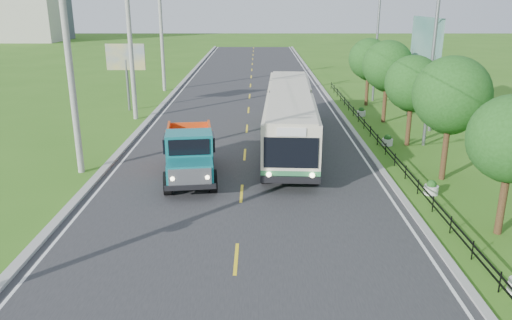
{
  "coord_description": "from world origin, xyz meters",
  "views": [
    {
      "loc": [
        0.72,
        -15.11,
        8.41
      ],
      "look_at": [
        0.66,
        5.12,
        1.9
      ],
      "focal_mm": 35.0,
      "sensor_mm": 36.0,
      "label": 1
    }
  ],
  "objects_px": {
    "pole_mid": "(131,49)",
    "streetlight_far": "(375,43)",
    "bus": "(289,113)",
    "streetlight_mid": "(429,64)",
    "pole_near": "(71,72)",
    "planter_mid": "(387,141)",
    "tree_fifth": "(388,68)",
    "tree_fourth": "(413,86)",
    "planter_near": "(431,188)",
    "tree_third": "(451,98)",
    "billboard_left": "(126,61)",
    "billboard_right": "(425,47)",
    "tree_second": "(512,143)",
    "planter_far": "(361,112)",
    "pole_far": "(162,37)",
    "dump_truck": "(190,150)",
    "tree_back": "(369,61)"
  },
  "relations": [
    {
      "from": "pole_mid",
      "to": "planter_near",
      "type": "distance_m",
      "value": 23.08
    },
    {
      "from": "streetlight_far",
      "to": "planter_mid",
      "type": "xyz_separation_m",
      "value": [
        -2.04,
        -14.0,
        -4.62
      ]
    },
    {
      "from": "pole_mid",
      "to": "tree_fourth",
      "type": "relative_size",
      "value": 1.85
    },
    {
      "from": "tree_second",
      "to": "dump_truck",
      "type": "distance_m",
      "value": 13.96
    },
    {
      "from": "bus",
      "to": "dump_truck",
      "type": "height_order",
      "value": "bus"
    },
    {
      "from": "tree_fifth",
      "to": "tree_back",
      "type": "bearing_deg",
      "value": 90.0
    },
    {
      "from": "tree_fifth",
      "to": "streetlight_far",
      "type": "distance_m",
      "value": 7.97
    },
    {
      "from": "tree_third",
      "to": "streetlight_mid",
      "type": "xyz_separation_m",
      "value": [
        0.79,
        5.86,
        0.92
      ]
    },
    {
      "from": "tree_fourth",
      "to": "planter_near",
      "type": "height_order",
      "value": "tree_fourth"
    },
    {
      "from": "planter_far",
      "to": "tree_fifth",
      "type": "bearing_deg",
      "value": -55.95
    },
    {
      "from": "pole_mid",
      "to": "streetlight_far",
      "type": "height_order",
      "value": "pole_mid"
    },
    {
      "from": "tree_second",
      "to": "billboard_right",
      "type": "xyz_separation_m",
      "value": [
        2.44,
        17.86,
        1.83
      ]
    },
    {
      "from": "billboard_right",
      "to": "planter_far",
      "type": "bearing_deg",
      "value": 151.61
    },
    {
      "from": "planter_near",
      "to": "tree_back",
      "type": "bearing_deg",
      "value": 86.43
    },
    {
      "from": "pole_far",
      "to": "pole_mid",
      "type": "bearing_deg",
      "value": -90.0
    },
    {
      "from": "bus",
      "to": "tree_third",
      "type": "bearing_deg",
      "value": -36.67
    },
    {
      "from": "bus",
      "to": "streetlight_mid",
      "type": "bearing_deg",
      "value": 2.07
    },
    {
      "from": "pole_mid",
      "to": "planter_far",
      "type": "height_order",
      "value": "pole_mid"
    },
    {
      "from": "streetlight_mid",
      "to": "planter_far",
      "type": "xyz_separation_m",
      "value": [
        -2.04,
        8.0,
        -4.62
      ]
    },
    {
      "from": "tree_third",
      "to": "planter_mid",
      "type": "distance_m",
      "value": 7.04
    },
    {
      "from": "tree_fourth",
      "to": "planter_near",
      "type": "relative_size",
      "value": 8.06
    },
    {
      "from": "dump_truck",
      "to": "billboard_left",
      "type": "bearing_deg",
      "value": 106.04
    },
    {
      "from": "pole_far",
      "to": "streetlight_mid",
      "type": "bearing_deg",
      "value": -45.14
    },
    {
      "from": "billboard_left",
      "to": "pole_mid",
      "type": "bearing_deg",
      "value": -67.58
    },
    {
      "from": "pole_near",
      "to": "tree_third",
      "type": "height_order",
      "value": "pole_near"
    },
    {
      "from": "pole_mid",
      "to": "planter_mid",
      "type": "height_order",
      "value": "pole_mid"
    },
    {
      "from": "tree_second",
      "to": "streetlight_far",
      "type": "distance_m",
      "value": 25.91
    },
    {
      "from": "planter_mid",
      "to": "streetlight_mid",
      "type": "bearing_deg",
      "value": 0.0
    },
    {
      "from": "planter_far",
      "to": "planter_near",
      "type": "bearing_deg",
      "value": -90.0
    },
    {
      "from": "tree_third",
      "to": "planter_near",
      "type": "xyz_separation_m",
      "value": [
        -1.26,
        -2.14,
        -3.7
      ]
    },
    {
      "from": "billboard_left",
      "to": "billboard_right",
      "type": "relative_size",
      "value": 0.71
    },
    {
      "from": "tree_fifth",
      "to": "planter_mid",
      "type": "height_order",
      "value": "tree_fifth"
    },
    {
      "from": "tree_fourth",
      "to": "tree_back",
      "type": "relative_size",
      "value": 0.98
    },
    {
      "from": "pole_near",
      "to": "streetlight_far",
      "type": "distance_m",
      "value": 26.8
    },
    {
      "from": "pole_mid",
      "to": "pole_far",
      "type": "xyz_separation_m",
      "value": [
        0.0,
        12.0,
        0.0
      ]
    },
    {
      "from": "pole_near",
      "to": "streetlight_mid",
      "type": "xyz_separation_m",
      "value": [
        18.9,
        5.0,
        -0.19
      ]
    },
    {
      "from": "planter_mid",
      "to": "planter_near",
      "type": "bearing_deg",
      "value": -90.0
    },
    {
      "from": "tree_second",
      "to": "billboard_left",
      "type": "relative_size",
      "value": 1.02
    },
    {
      "from": "tree_fifth",
      "to": "dump_truck",
      "type": "bearing_deg",
      "value": -136.0
    },
    {
      "from": "tree_second",
      "to": "tree_fourth",
      "type": "bearing_deg",
      "value": 90.0
    },
    {
      "from": "pole_near",
      "to": "billboard_left",
      "type": "height_order",
      "value": "pole_near"
    },
    {
      "from": "tree_second",
      "to": "dump_truck",
      "type": "relative_size",
      "value": 0.84
    },
    {
      "from": "streetlight_far",
      "to": "dump_truck",
      "type": "distance_m",
      "value": 24.12
    },
    {
      "from": "streetlight_mid",
      "to": "tree_second",
      "type": "bearing_deg",
      "value": -93.79
    },
    {
      "from": "pole_far",
      "to": "tree_third",
      "type": "relative_size",
      "value": 1.67
    },
    {
      "from": "streetlight_mid",
      "to": "streetlight_far",
      "type": "bearing_deg",
      "value": 90.0
    },
    {
      "from": "pole_far",
      "to": "tree_fifth",
      "type": "relative_size",
      "value": 1.72
    },
    {
      "from": "pole_mid",
      "to": "streetlight_far",
      "type": "xyz_separation_m",
      "value": [
        18.9,
        7.0,
        -0.19
      ]
    },
    {
      "from": "pole_near",
      "to": "pole_far",
      "type": "distance_m",
      "value": 24.0
    },
    {
      "from": "planter_mid",
      "to": "tree_second",
      "type": "bearing_deg",
      "value": -83.95
    }
  ]
}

